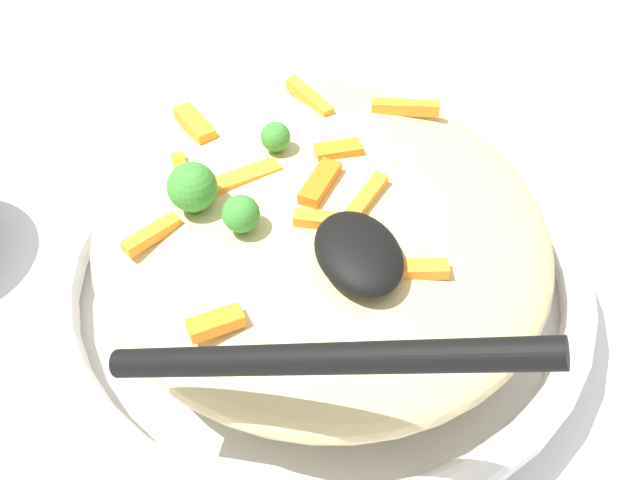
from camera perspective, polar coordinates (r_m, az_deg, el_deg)
ground_plane at (r=0.48m, az=0.00°, el=-4.97°), size 2.40×2.40×0.00m
serving_bowl at (r=0.46m, az=0.00°, el=-3.09°), size 0.31×0.31×0.04m
pasta_mound at (r=0.43m, az=0.00°, el=0.89°), size 0.27×0.25×0.06m
carrot_piece_0 at (r=0.47m, az=6.23°, el=9.59°), size 0.02×0.04×0.01m
carrot_piece_1 at (r=0.39m, az=0.19°, el=1.42°), size 0.02×0.03×0.01m
carrot_piece_2 at (r=0.40m, az=-12.23°, el=0.60°), size 0.02×0.03×0.01m
carrot_piece_3 at (r=0.43m, az=-10.09°, el=4.99°), size 0.03×0.01×0.01m
carrot_piece_4 at (r=0.43m, az=1.33°, el=6.53°), size 0.01×0.03×0.01m
carrot_piece_5 at (r=0.36m, az=-7.60°, el=-6.03°), size 0.01×0.03×0.01m
carrot_piece_6 at (r=0.48m, az=-0.76°, el=10.29°), size 0.04×0.02×0.01m
carrot_piece_7 at (r=0.46m, az=-9.12°, el=8.34°), size 0.04×0.02×0.01m
carrot_piece_8 at (r=0.37m, az=6.87°, el=-2.13°), size 0.02×0.03×0.01m
carrot_piece_9 at (r=0.41m, az=-0.07°, el=4.12°), size 0.03×0.03×0.01m
carrot_piece_10 at (r=0.40m, az=3.46°, el=3.17°), size 0.03×0.03×0.01m
carrot_piece_11 at (r=0.42m, az=-5.56°, el=4.55°), size 0.02×0.04×0.01m
broccoli_floret_0 at (r=0.43m, az=-3.26°, el=7.49°), size 0.02×0.02×0.02m
broccoli_floret_1 at (r=0.40m, az=-9.29°, el=3.79°), size 0.03×0.03×0.03m
broccoli_floret_2 at (r=0.38m, az=-5.78°, el=1.88°), size 0.02×0.02×0.02m
serving_spoon at (r=0.34m, az=1.72°, el=-3.56°), size 0.15×0.15×0.07m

